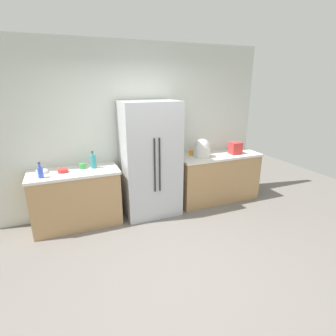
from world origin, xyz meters
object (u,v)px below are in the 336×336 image
at_px(refrigerator, 150,160).
at_px(cup_b, 82,166).
at_px(rice_cooker, 202,149).
at_px(cup_a, 191,153).
at_px(bottle_a, 40,172).
at_px(bowl_a, 63,171).
at_px(toaster, 235,148).
at_px(bowl_b, 42,172).
at_px(bottle_b, 93,161).

bearing_deg(refrigerator, cup_b, 173.68).
distance_m(rice_cooker, cup_a, 0.24).
xyz_separation_m(bottle_a, cup_b, (0.57, 0.21, -0.04)).
bearing_deg(bottle_a, refrigerator, 3.30).
height_order(cup_b, bowl_a, cup_b).
xyz_separation_m(cup_b, bowl_a, (-0.28, -0.08, -0.02)).
bearing_deg(cup_b, cup_a, 2.34).
relative_size(refrigerator, toaster, 8.84).
xyz_separation_m(rice_cooker, bottle_a, (-2.60, -0.11, -0.06)).
bearing_deg(bowl_a, cup_a, 4.03).
height_order(refrigerator, bowl_b, refrigerator).
bearing_deg(toaster, cup_a, 164.60).
height_order(toaster, bottle_b, bottle_b).
distance_m(refrigerator, bottle_a, 1.63).
distance_m(bottle_b, bowl_a, 0.46).
distance_m(rice_cooker, bottle_a, 2.61).
relative_size(rice_cooker, cup_a, 3.84).
bearing_deg(bowl_b, refrigerator, -4.19).
bearing_deg(bottle_b, rice_cooker, -1.88).
relative_size(cup_a, cup_b, 0.89).
relative_size(rice_cooker, bottle_a, 1.44).
bearing_deg(rice_cooker, bowl_b, 177.78).
xyz_separation_m(bottle_b, cup_a, (1.74, 0.12, -0.06)).
bearing_deg(bowl_b, bowl_a, -15.37).
xyz_separation_m(rice_cooker, cup_b, (-2.03, 0.10, -0.11)).
xyz_separation_m(cup_a, bowl_a, (-2.19, -0.15, -0.02)).
height_order(refrigerator, bottle_b, refrigerator).
relative_size(rice_cooker, cup_b, 3.44).
bearing_deg(toaster, bowl_b, 177.46).
relative_size(bottle_a, cup_a, 2.67).
relative_size(refrigerator, bowl_a, 13.08).
bearing_deg(bowl_b, bottle_b, -3.10).
distance_m(cup_a, bowl_b, 2.47).
bearing_deg(refrigerator, bottle_a, -176.70).
height_order(cup_a, bowl_a, cup_a).
distance_m(refrigerator, cup_b, 1.07).
distance_m(bowl_a, bowl_b, 0.30).
height_order(refrigerator, cup_a, refrigerator).
distance_m(refrigerator, bowl_b, 1.64).
xyz_separation_m(cup_a, bowl_b, (-2.47, -0.08, -0.02)).
relative_size(rice_cooker, bottle_b, 1.21).
height_order(rice_cooker, bowl_b, rice_cooker).
distance_m(toaster, bottle_a, 3.28).
bearing_deg(cup_a, bowl_b, -178.24).
height_order(toaster, bowl_b, toaster).
relative_size(refrigerator, bottle_b, 7.06).
bearing_deg(bottle_b, toaster, -2.38).
bearing_deg(toaster, bottle_b, 177.62).
bearing_deg(bowl_a, toaster, -1.28).
relative_size(refrigerator, bowl_b, 11.89).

